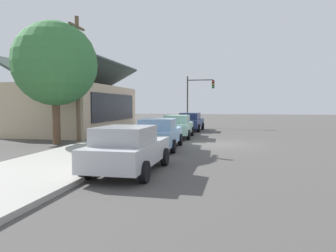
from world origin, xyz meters
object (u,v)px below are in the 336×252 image
at_px(fire_hydrant_red, 162,129).
at_px(car_navy, 191,122).
at_px(car_silver, 128,149).
at_px(shade_tree, 55,64).
at_px(utility_pole_wooden, 78,77).
at_px(car_skyblue, 159,133).
at_px(traffic_light_main, 198,93).
at_px(car_seafoam, 178,126).

bearing_deg(fire_hydrant_red, car_navy, -16.40).
bearing_deg(car_silver, shade_tree, 45.90).
bearing_deg(utility_pole_wooden, car_navy, -27.96).
height_order(car_skyblue, shade_tree, shade_tree).
xyz_separation_m(car_navy, shade_tree, (-11.26, 6.41, 3.81)).
relative_size(car_skyblue, car_navy, 1.01).
distance_m(shade_tree, utility_pole_wooden, 1.47).
height_order(car_silver, utility_pole_wooden, utility_pole_wooden).
bearing_deg(car_skyblue, car_navy, -3.24).
bearing_deg(shade_tree, utility_pole_wooden, -45.14).
bearing_deg(fire_hydrant_red, utility_pole_wooden, 142.82).
xyz_separation_m(shade_tree, utility_pole_wooden, (0.91, -0.92, -0.69)).
bearing_deg(car_navy, traffic_light_main, -0.42).
bearing_deg(utility_pole_wooden, car_skyblue, -106.31).
height_order(car_silver, fire_hydrant_red, car_silver).
bearing_deg(utility_pole_wooden, car_seafoam, -52.32).
distance_m(car_seafoam, fire_hydrant_red, 1.80).
height_order(utility_pole_wooden, fire_hydrant_red, utility_pole_wooden).
xyz_separation_m(car_silver, fire_hydrant_red, (12.68, 1.58, -0.32)).
relative_size(car_skyblue, traffic_light_main, 0.92).
distance_m(car_seafoam, traffic_light_main, 10.89).
bearing_deg(utility_pole_wooden, car_silver, -143.01).
distance_m(car_seafoam, car_navy, 6.21).
bearing_deg(car_seafoam, shade_tree, 127.01).
relative_size(shade_tree, utility_pole_wooden, 0.94).
xyz_separation_m(car_seafoam, car_navy, (6.20, -0.13, 0.00)).
xyz_separation_m(car_skyblue, fire_hydrant_red, (6.83, 1.33, -0.32)).
height_order(car_skyblue, car_seafoam, same).
xyz_separation_m(car_seafoam, traffic_light_main, (10.56, -0.30, 2.68)).
height_order(car_silver, car_navy, same).
relative_size(car_silver, utility_pole_wooden, 0.60).
distance_m(car_silver, utility_pole_wooden, 9.79).
bearing_deg(car_silver, traffic_light_main, 0.69).
height_order(car_navy, traffic_light_main, traffic_light_main).
height_order(car_navy, shade_tree, shade_tree).
bearing_deg(traffic_light_main, car_navy, 177.81).
bearing_deg(car_navy, car_silver, -177.94).
xyz_separation_m(car_skyblue, utility_pole_wooden, (1.56, 5.33, 3.11)).
bearing_deg(traffic_light_main, car_skyblue, 178.84).
height_order(car_silver, car_skyblue, same).
relative_size(car_silver, traffic_light_main, 0.86).
distance_m(shade_tree, traffic_light_main, 16.98).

